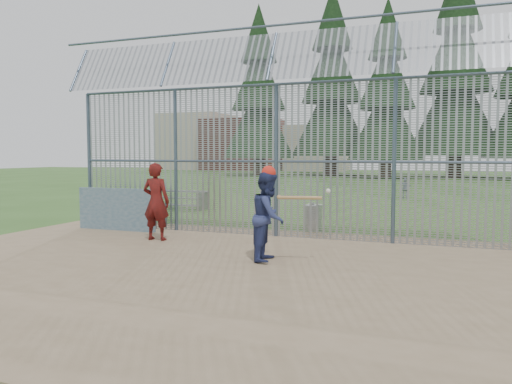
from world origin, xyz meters
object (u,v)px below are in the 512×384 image
at_px(batter, 269,216).
at_px(onlooker, 156,202).
at_px(trash_can, 313,217).
at_px(bleacher, 171,199).
at_px(dugout_wall, 117,209).

xyz_separation_m(batter, onlooker, (-3.45, 1.29, 0.07)).
height_order(batter, trash_can, batter).
bearing_deg(onlooker, batter, 156.78).
xyz_separation_m(batter, trash_can, (-0.17, 4.33, -0.55)).
relative_size(onlooker, trash_can, 2.38).
xyz_separation_m(trash_can, bleacher, (-6.73, 3.57, 0.03)).
xyz_separation_m(dugout_wall, bleacher, (-1.49, 5.57, -0.21)).
height_order(dugout_wall, onlooker, onlooker).
height_order(dugout_wall, trash_can, dugout_wall).
xyz_separation_m(dugout_wall, trash_can, (5.25, 2.00, -0.24)).
bearing_deg(dugout_wall, trash_can, 20.88).
bearing_deg(onlooker, bleacher, -65.15).
relative_size(dugout_wall, trash_can, 3.05).
bearing_deg(batter, onlooker, 63.95).
xyz_separation_m(dugout_wall, batter, (5.41, -2.33, 0.31)).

